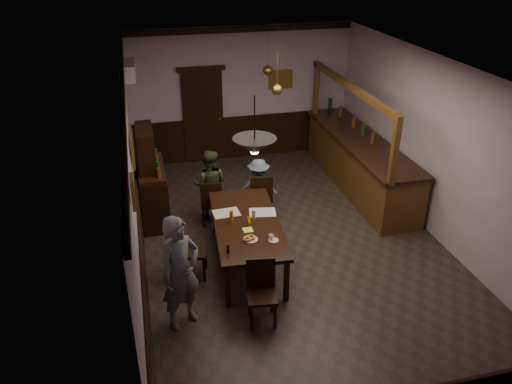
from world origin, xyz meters
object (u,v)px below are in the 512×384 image
object	(u,v)px
person_seated_right	(259,187)
pendant_brass_mid	(277,89)
person_standing	(180,273)
sideboard	(152,183)
soda_can	(249,221)
pendant_iron	(255,146)
chair_far_left	(211,201)
chair_side	(188,247)
pendant_brass_far	(268,70)
chair_near	(261,288)
person_seated_left	(210,185)
bar_counter	(359,161)
chair_far_right	(261,196)
coffee_cup	(271,237)
dining_table	(247,226)

from	to	relation	value
person_seated_right	pendant_brass_mid	xyz separation A→B (m)	(0.39, 0.25, 1.75)
person_standing	sideboard	world-z (taller)	sideboard
soda_can	pendant_iron	world-z (taller)	pendant_iron
chair_far_left	chair_side	distance (m)	1.54
pendant_brass_mid	pendant_brass_far	world-z (taller)	same
chair_near	pendant_brass_far	bearing A→B (deg)	82.36
person_seated_left	pendant_brass_mid	xyz separation A→B (m)	(1.29, 0.18, 1.63)
bar_counter	person_seated_right	bearing A→B (deg)	-165.13
chair_far_left	chair_far_right	xyz separation A→B (m)	(0.90, -0.07, 0.03)
coffee_cup	pendant_iron	size ratio (longest dim) A/B	0.10
dining_table	pendant_iron	bearing A→B (deg)	-94.50
person_standing	chair_far_left	bearing A→B (deg)	41.87
pendant_iron	pendant_brass_far	size ratio (longest dim) A/B	0.95
chair_side	pendant_iron	world-z (taller)	pendant_iron
sideboard	pendant_iron	distance (m)	3.33
pendant_brass_far	pendant_iron	bearing A→B (deg)	-107.30
sideboard	bar_counter	distance (m)	4.22
chair_near	person_standing	bearing A→B (deg)	179.58
dining_table	chair_far_left	distance (m)	1.37
coffee_cup	pendant_iron	bearing A→B (deg)	-139.46
coffee_cup	pendant_iron	xyz separation A→B (m)	(-0.30, -0.22, 1.54)
chair_far_left	person_seated_left	size ratio (longest dim) A/B	0.66
chair_far_right	pendant_brass_far	world-z (taller)	pendant_brass_far
coffee_cup	soda_can	size ratio (longest dim) A/B	0.67
person_seated_right	sideboard	world-z (taller)	sideboard
coffee_cup	pendant_brass_mid	xyz separation A→B (m)	(0.72, 2.33, 1.50)
pendant_brass_far	chair_near	bearing A→B (deg)	-105.80
bar_counter	pendant_brass_far	xyz separation A→B (m)	(-1.69, 1.01, 1.73)
chair_far_left	person_standing	distance (m)	2.62
chair_far_right	sideboard	xyz separation A→B (m)	(-1.90, 0.57, 0.20)
coffee_cup	pendant_iron	world-z (taller)	pendant_iron
chair_far_right	sideboard	world-z (taller)	sideboard
chair_side	bar_counter	bearing A→B (deg)	-46.61
person_standing	soda_can	size ratio (longest dim) A/B	13.65
chair_near	bar_counter	distance (m)	4.53
sideboard	pendant_brass_far	distance (m)	3.25
chair_far_left	pendant_brass_far	xyz separation A→B (m)	(1.51, 1.82, 1.82)
chair_side	pendant_brass_mid	size ratio (longest dim) A/B	1.14
chair_far_left	person_seated_right	xyz separation A→B (m)	(0.92, 0.20, 0.07)
person_seated_right	soda_can	world-z (taller)	person_seated_right
dining_table	person_standing	xyz separation A→B (m)	(-1.14, -1.16, 0.13)
dining_table	chair_side	size ratio (longest dim) A/B	2.45
coffee_cup	sideboard	xyz separation A→B (m)	(-1.59, 2.38, -0.09)
person_seated_left	pendant_brass_mid	distance (m)	2.08
person_standing	coffee_cup	world-z (taller)	person_standing
bar_counter	pendant_brass_far	bearing A→B (deg)	149.12
chair_far_left	soda_can	bearing A→B (deg)	112.46
person_standing	coffee_cup	bearing A→B (deg)	-7.41
bar_counter	coffee_cup	bearing A→B (deg)	-134.12
pendant_brass_far	coffee_cup	bearing A→B (deg)	-103.96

